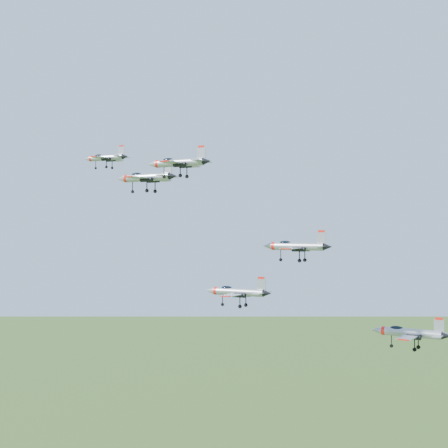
% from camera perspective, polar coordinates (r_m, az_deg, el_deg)
% --- Properties ---
extents(jet_lead, '(11.83, 9.83, 3.16)m').
position_cam_1_polar(jet_lead, '(140.32, -10.82, 5.98)').
color(jet_lead, '#989CA3').
extents(jet_left_high, '(13.55, 11.37, 3.63)m').
position_cam_1_polar(jet_left_high, '(114.37, -7.21, 4.26)').
color(jet_left_high, '#989CA3').
extents(jet_right_high, '(11.21, 9.32, 2.99)m').
position_cam_1_polar(jet_right_high, '(95.49, -4.27, 5.62)').
color(jet_right_high, '#989CA3').
extents(jet_left_low, '(13.70, 11.50, 3.67)m').
position_cam_1_polar(jet_left_low, '(114.11, 6.56, -2.02)').
color(jet_left_low, '#989CA3').
extents(jet_right_low, '(11.20, 9.35, 2.99)m').
position_cam_1_polar(jet_right_low, '(94.49, 1.16, -6.19)').
color(jet_right_low, '#989CA3').
extents(jet_trail, '(13.36, 11.24, 3.59)m').
position_cam_1_polar(jet_trail, '(109.47, 16.53, -9.49)').
color(jet_trail, '#989CA3').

